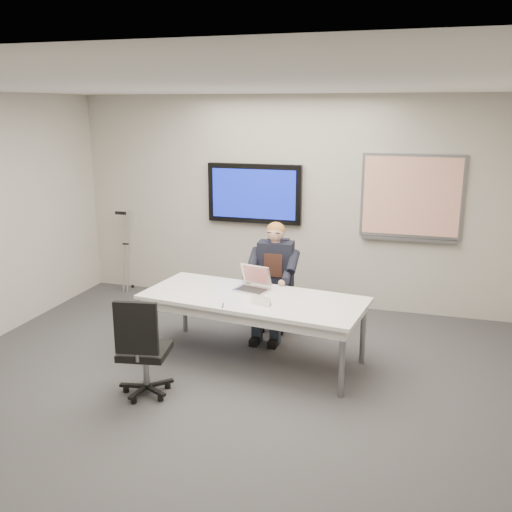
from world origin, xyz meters
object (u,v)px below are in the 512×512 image
(conference_table, at_px, (253,304))
(laptop, at_px, (254,284))
(office_chair_near, at_px, (144,365))
(office_chair_far, at_px, (276,304))
(seated_person, at_px, (272,292))

(conference_table, xyz_separation_m, laptop, (-0.07, 0.24, 0.14))
(office_chair_near, bearing_deg, laptop, -127.36)
(office_chair_near, relative_size, laptop, 2.38)
(conference_table, height_order, office_chair_far, office_chair_far)
(conference_table, bearing_deg, office_chair_far, 97.42)
(conference_table, relative_size, office_chair_near, 2.46)
(office_chair_near, bearing_deg, seated_person, -122.64)
(office_chair_far, height_order, office_chair_near, office_chair_near)
(office_chair_far, distance_m, office_chair_near, 2.14)
(office_chair_far, bearing_deg, conference_table, -104.58)
(office_chair_near, height_order, seated_person, seated_person)
(conference_table, bearing_deg, laptop, 112.62)
(conference_table, distance_m, office_chair_far, 1.02)
(seated_person, bearing_deg, laptop, -103.26)
(office_chair_near, height_order, laptop, office_chair_near)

